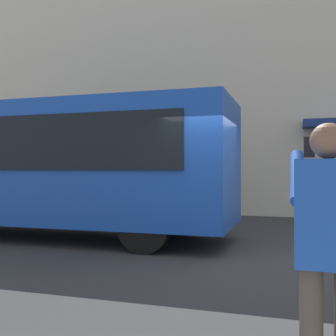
% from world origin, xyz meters
% --- Properties ---
extents(ground_plane, '(60.00, 60.00, 0.00)m').
position_xyz_m(ground_plane, '(0.00, 0.00, 0.00)').
color(ground_plane, '#2B2B2D').
extents(building_facade_far, '(28.00, 1.55, 12.00)m').
position_xyz_m(building_facade_far, '(-0.02, -6.80, 5.99)').
color(building_facade_far, beige).
rests_on(building_facade_far, ground_plane).
extents(red_bus, '(9.05, 2.54, 3.08)m').
position_xyz_m(red_bus, '(4.67, -0.70, 1.68)').
color(red_bus, '#1947AD').
rests_on(red_bus, ground_plane).
extents(pedestrian_photographer, '(0.53, 0.52, 1.70)m').
position_xyz_m(pedestrian_photographer, '(-1.22, 4.85, 1.14)').
color(pedestrian_photographer, '#4C4238').
rests_on(pedestrian_photographer, sidewalk_curb).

